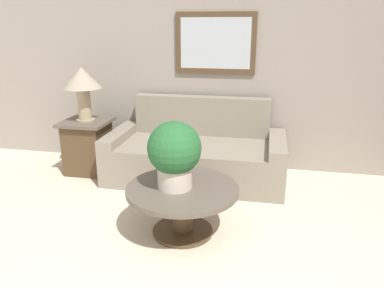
% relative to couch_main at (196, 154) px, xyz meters
% --- Properties ---
extents(wall_back, '(7.78, 0.09, 2.60)m').
position_rel_couch_main_xyz_m(wall_back, '(0.67, 0.50, 1.03)').
color(wall_back, gray).
rests_on(wall_back, ground_plane).
extents(couch_main, '(1.96, 0.93, 0.88)m').
position_rel_couch_main_xyz_m(couch_main, '(0.00, 0.00, 0.00)').
color(couch_main, gray).
rests_on(couch_main, ground_plane).
extents(coffee_table, '(0.93, 0.93, 0.42)m').
position_rel_couch_main_xyz_m(coffee_table, '(0.11, -1.21, 0.03)').
color(coffee_table, '#4C3823').
rests_on(coffee_table, ground_plane).
extents(side_table, '(0.53, 0.53, 0.63)m').
position_rel_couch_main_xyz_m(side_table, '(-1.29, -0.07, 0.04)').
color(side_table, '#4C3823').
rests_on(side_table, ground_plane).
extents(table_lamp, '(0.43, 0.43, 0.61)m').
position_rel_couch_main_xyz_m(table_lamp, '(-1.29, -0.07, 0.79)').
color(table_lamp, tan).
rests_on(table_lamp, side_table).
extents(potted_plant_on_table, '(0.43, 0.43, 0.55)m').
position_rel_couch_main_xyz_m(potted_plant_on_table, '(0.06, -1.22, 0.45)').
color(potted_plant_on_table, beige).
rests_on(potted_plant_on_table, coffee_table).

